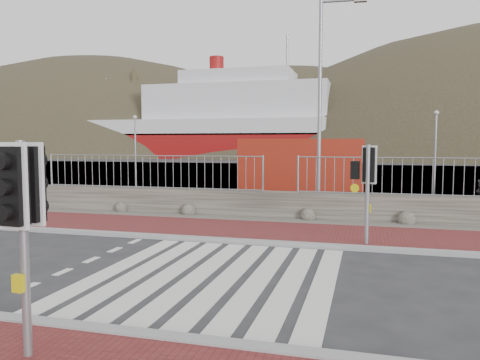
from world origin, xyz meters
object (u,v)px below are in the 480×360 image
(traffic_signal_near, at_px, (23,204))
(traffic_signal_far, at_px, (366,173))
(shipping_container, at_px, (299,164))
(streetlight, at_px, (324,96))
(ferry, at_px, (202,126))

(traffic_signal_near, relative_size, traffic_signal_far, 1.03)
(shipping_container, bearing_deg, traffic_signal_far, -86.11)
(traffic_signal_near, height_order, streetlight, streetlight)
(ferry, height_order, streetlight, ferry)
(streetlight, distance_m, shipping_container, 10.10)
(streetlight, bearing_deg, shipping_container, 99.48)
(traffic_signal_near, xyz_separation_m, shipping_container, (0.16, 21.49, -0.49))
(traffic_signal_near, bearing_deg, streetlight, 81.37)
(ferry, xyz_separation_m, traffic_signal_near, (23.66, -71.81, -3.48))
(traffic_signal_far, height_order, shipping_container, shipping_container)
(traffic_signal_far, relative_size, streetlight, 0.34)
(ferry, xyz_separation_m, shipping_container, (23.82, -50.33, -3.97))
(traffic_signal_near, distance_m, traffic_signal_far, 8.31)
(traffic_signal_far, bearing_deg, streetlight, -57.44)
(ferry, bearing_deg, shipping_container, -64.68)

